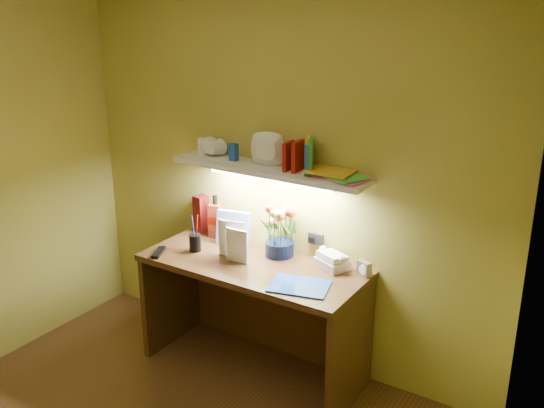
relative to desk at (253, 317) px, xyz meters
The scene contains 13 objects.
desk is the anchor object (origin of this frame).
flower_bouquet 0.57m from the desk, 67.81° to the left, with size 0.20×0.20×0.32m, color black, non-canonical shape.
telephone 0.65m from the desk, 23.96° to the left, with size 0.19×0.14×0.11m, color #F2E3CD, non-canonical shape.
desk_clock 0.80m from the desk, 17.81° to the left, with size 0.09×0.04×0.09m, color silver.
whisky_bottle 0.73m from the desk, 153.41° to the left, with size 0.08×0.08×0.29m, color #9D381E, non-canonical shape.
whisky_box 0.82m from the desk, 157.34° to the left, with size 0.08×0.08×0.26m, color #550D0B.
pen_cup 0.63m from the desk, behind, with size 0.08×0.08×0.19m, color black.
art_card 0.59m from the desk, 146.75° to the left, with size 0.23×0.05×0.23m, color silver, non-canonical shape.
tv_remote 0.73m from the desk, 160.57° to the right, with size 0.05×0.17×0.02m, color black.
blue_folder 0.57m from the desk, 17.26° to the right, with size 0.33×0.24×0.01m, color #174DAA.
desk_book_a 0.56m from the desk, behind, with size 0.18×0.02×0.24m, color silver.
desk_book_b 0.51m from the desk, 167.01° to the right, with size 0.16×0.02×0.21m, color white.
wall_shelf 0.98m from the desk, 86.29° to the left, with size 1.31×0.31×0.24m.
Camera 1 is at (1.92, -1.60, 2.29)m, focal length 40.00 mm.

